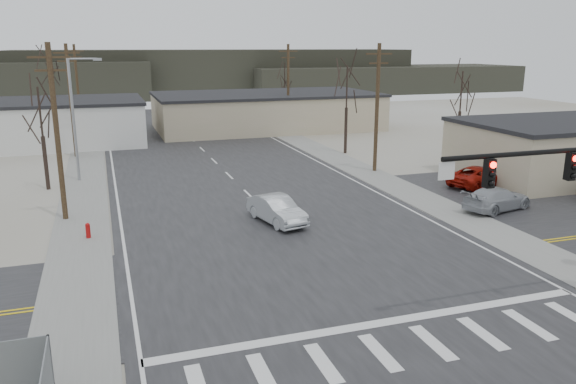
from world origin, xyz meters
The scene contains 28 objects.
ground centered at (0.00, 0.00, 0.00)m, with size 140.00×140.00×0.00m, color #B9BAB5.
main_road centered at (0.00, 15.00, 0.02)m, with size 18.00×110.00×0.05m, color black.
cross_road centered at (0.00, 0.00, 0.02)m, with size 90.00×10.00×0.04m, color black.
parking_lot centered at (20.00, 6.00, 0.02)m, with size 18.00×20.00×0.03m, color black.
sidewalk_left centered at (-10.60, 20.00, 0.03)m, with size 3.00×90.00×0.06m, color gray.
sidewalk_right centered at (10.60, 20.00, 0.03)m, with size 3.00×90.00×0.06m, color gray.
fire_hydrant centered at (-10.20, 8.00, 0.45)m, with size 0.24×0.24×0.87m.
building_left_far centered at (-16.00, 40.00, 2.26)m, with size 22.30×12.30×4.50m.
building_right_far centered at (10.00, 44.00, 2.15)m, with size 26.30×14.30×4.30m.
building_lot centered at (24.00, 12.00, 2.16)m, with size 14.30×10.30×4.30m.
upole_left_b centered at (-11.50, 12.00, 5.22)m, with size 2.20×0.30×10.00m.
upole_left_c centered at (-11.50, 32.00, 5.22)m, with size 2.20×0.30×10.00m.
upole_left_d centered at (-11.50, 52.00, 5.22)m, with size 2.20×0.30×10.00m.
upole_right_a centered at (11.50, 18.00, 5.22)m, with size 2.20×0.30×10.00m.
upole_right_b centered at (11.50, 40.00, 5.22)m, with size 2.20×0.30×10.00m.
streetlight_main centered at (-10.80, 22.00, 5.09)m, with size 2.40×0.25×9.00m.
tree_left_near centered at (-13.00, 20.00, 5.23)m, with size 3.30×3.30×7.35m.
tree_right_mid centered at (12.50, 26.00, 5.93)m, with size 3.74×3.74×8.33m.
tree_left_far centered at (-14.00, 46.00, 6.28)m, with size 3.96×3.96×8.82m.
tree_right_far centered at (15.00, 52.00, 5.58)m, with size 3.52×3.52×7.84m.
tree_lot centered at (22.00, 22.00, 5.58)m, with size 3.52×3.52×7.84m.
hill_center centered at (15.00, 96.00, 4.50)m, with size 80.00×18.00×9.00m, color #333026.
hill_right centered at (50.00, 90.00, 2.75)m, with size 60.00×18.00×5.50m, color #333026.
sedan_crossing centered at (-0.03, 7.47, 0.80)m, with size 1.59×4.56×1.50m, color #9FA4AA.
car_far_a centered at (5.54, 45.28, 0.80)m, with size 2.13×5.23×1.52m, color black.
car_far_b centered at (-0.14, 57.39, 0.79)m, with size 1.76×4.37×1.49m, color black.
car_parked_red centered at (16.30, 11.01, 0.76)m, with size 2.40×5.21×1.45m, color #951108.
car_parked_silver centered at (13.50, 5.62, 0.74)m, with size 1.98×4.86×1.41m, color #9B9EA5.
Camera 1 is at (-9.08, -21.68, 9.80)m, focal length 35.00 mm.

